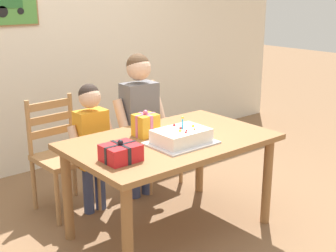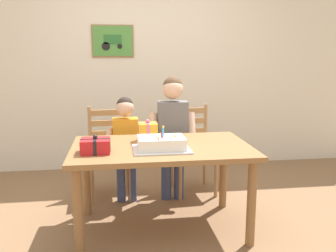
{
  "view_description": "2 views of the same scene",
  "coord_description": "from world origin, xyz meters",
  "px_view_note": "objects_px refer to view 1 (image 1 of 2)",
  "views": [
    {
      "loc": [
        -1.98,
        -2.37,
        1.74
      ],
      "look_at": [
        -0.05,
        -0.03,
        0.84
      ],
      "focal_mm": 49.05,
      "sensor_mm": 36.0,
      "label": 1
    },
    {
      "loc": [
        -0.35,
        -2.87,
        1.46
      ],
      "look_at": [
        0.06,
        0.0,
        0.89
      ],
      "focal_mm": 39.12,
      "sensor_mm": 36.0,
      "label": 2
    }
  ],
  "objects_px": {
    "chair_right": "(149,134)",
    "child_younger": "(92,136)",
    "birthday_cake": "(181,137)",
    "gift_box_beside_cake": "(121,153)",
    "chair_left": "(62,155)",
    "child_older": "(140,112)",
    "dining_table": "(171,151)",
    "gift_box_red_large": "(146,125)"
  },
  "relations": [
    {
      "from": "gift_box_beside_cake",
      "to": "chair_left",
      "type": "relative_size",
      "value": 0.24
    },
    {
      "from": "chair_left",
      "to": "child_older",
      "type": "xyz_separation_m",
      "value": [
        0.63,
        -0.2,
        0.29
      ]
    },
    {
      "from": "birthday_cake",
      "to": "gift_box_beside_cake",
      "type": "relative_size",
      "value": 1.98
    },
    {
      "from": "dining_table",
      "to": "child_older",
      "type": "xyz_separation_m",
      "value": [
        0.19,
        0.64,
        0.13
      ]
    },
    {
      "from": "birthday_cake",
      "to": "gift_box_beside_cake",
      "type": "bearing_deg",
      "value": -179.05
    },
    {
      "from": "chair_right",
      "to": "child_older",
      "type": "distance_m",
      "value": 0.43
    },
    {
      "from": "chair_right",
      "to": "dining_table",
      "type": "bearing_deg",
      "value": -117.4
    },
    {
      "from": "gift_box_red_large",
      "to": "chair_right",
      "type": "distance_m",
      "value": 0.92
    },
    {
      "from": "chair_right",
      "to": "child_younger",
      "type": "relative_size",
      "value": 0.87
    },
    {
      "from": "child_older",
      "to": "gift_box_beside_cake",
      "type": "bearing_deg",
      "value": -132.43
    },
    {
      "from": "gift_box_beside_cake",
      "to": "gift_box_red_large",
      "type": "bearing_deg",
      "value": 36.04
    },
    {
      "from": "gift_box_beside_cake",
      "to": "child_younger",
      "type": "height_order",
      "value": "child_younger"
    },
    {
      "from": "gift_box_beside_cake",
      "to": "child_younger",
      "type": "relative_size",
      "value": 0.21
    },
    {
      "from": "chair_left",
      "to": "child_younger",
      "type": "distance_m",
      "value": 0.31
    },
    {
      "from": "chair_left",
      "to": "chair_right",
      "type": "relative_size",
      "value": 1.0
    },
    {
      "from": "birthday_cake",
      "to": "gift_box_red_large",
      "type": "xyz_separation_m",
      "value": [
        -0.08,
        0.3,
        0.03
      ]
    },
    {
      "from": "chair_left",
      "to": "child_younger",
      "type": "bearing_deg",
      "value": -50.64
    },
    {
      "from": "chair_right",
      "to": "child_older",
      "type": "bearing_deg",
      "value": -140.28
    },
    {
      "from": "dining_table",
      "to": "chair_right",
      "type": "distance_m",
      "value": 0.96
    },
    {
      "from": "gift_box_beside_cake",
      "to": "chair_right",
      "type": "height_order",
      "value": "chair_right"
    },
    {
      "from": "chair_right",
      "to": "child_younger",
      "type": "height_order",
      "value": "child_younger"
    },
    {
      "from": "birthday_cake",
      "to": "chair_left",
      "type": "bearing_deg",
      "value": 113.68
    },
    {
      "from": "dining_table",
      "to": "gift_box_beside_cake",
      "type": "distance_m",
      "value": 0.56
    },
    {
      "from": "birthday_cake",
      "to": "chair_right",
      "type": "xyz_separation_m",
      "value": [
        0.45,
        0.97,
        -0.31
      ]
    },
    {
      "from": "child_older",
      "to": "child_younger",
      "type": "height_order",
      "value": "child_older"
    },
    {
      "from": "child_older",
      "to": "child_younger",
      "type": "xyz_separation_m",
      "value": [
        -0.46,
        0.0,
        -0.12
      ]
    },
    {
      "from": "child_younger",
      "to": "gift_box_beside_cake",
      "type": "bearing_deg",
      "value": -107.43
    },
    {
      "from": "chair_right",
      "to": "child_younger",
      "type": "xyz_separation_m",
      "value": [
        -0.71,
        -0.2,
        0.17
      ]
    },
    {
      "from": "birthday_cake",
      "to": "child_younger",
      "type": "relative_size",
      "value": 0.42
    },
    {
      "from": "dining_table",
      "to": "birthday_cake",
      "type": "bearing_deg",
      "value": -96.77
    },
    {
      "from": "gift_box_red_large",
      "to": "chair_right",
      "type": "relative_size",
      "value": 0.21
    },
    {
      "from": "chair_left",
      "to": "gift_box_red_large",
      "type": "bearing_deg",
      "value": -62.79
    },
    {
      "from": "child_older",
      "to": "gift_box_red_large",
      "type": "bearing_deg",
      "value": -121.47
    },
    {
      "from": "chair_left",
      "to": "child_older",
      "type": "bearing_deg",
      "value": -17.85
    },
    {
      "from": "chair_right",
      "to": "gift_box_red_large",
      "type": "bearing_deg",
      "value": -128.36
    },
    {
      "from": "birthday_cake",
      "to": "chair_right",
      "type": "height_order",
      "value": "chair_right"
    },
    {
      "from": "chair_left",
      "to": "child_younger",
      "type": "relative_size",
      "value": 0.87
    },
    {
      "from": "child_older",
      "to": "chair_left",
      "type": "bearing_deg",
      "value": 162.15
    },
    {
      "from": "gift_box_red_large",
      "to": "child_younger",
      "type": "relative_size",
      "value": 0.18
    },
    {
      "from": "gift_box_beside_cake",
      "to": "dining_table",
      "type": "bearing_deg",
      "value": 14.95
    },
    {
      "from": "chair_left",
      "to": "chair_right",
      "type": "xyz_separation_m",
      "value": [
        0.88,
        -0.0,
        0.0
      ]
    },
    {
      "from": "chair_left",
      "to": "chair_right",
      "type": "distance_m",
      "value": 0.88
    }
  ]
}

